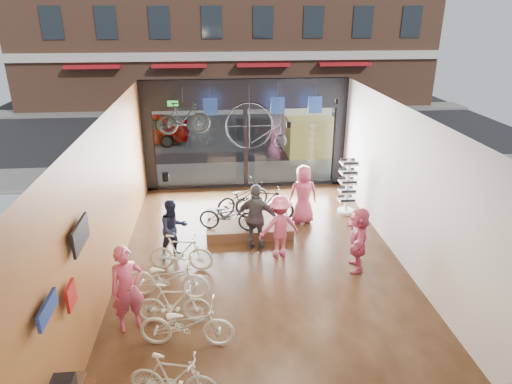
{
  "coord_description": "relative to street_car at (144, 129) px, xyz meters",
  "views": [
    {
      "loc": [
        -1.07,
        -9.33,
        5.96
      ],
      "look_at": [
        -0.06,
        1.4,
        1.61
      ],
      "focal_mm": 32.0,
      "sensor_mm": 36.0,
      "label": 1
    }
  ],
  "objects": [
    {
      "name": "ground_plane",
      "position": [
        4.37,
        -12.0,
        -0.73
      ],
      "size": [
        7.0,
        12.0,
        0.04
      ],
      "primitive_type": "cube",
      "color": "black",
      "rests_on": "ground"
    },
    {
      "name": "ceiling",
      "position": [
        4.37,
        -12.0,
        3.11
      ],
      "size": [
        7.0,
        12.0,
        0.04
      ],
      "primitive_type": "cube",
      "color": "black",
      "rests_on": "ground"
    },
    {
      "name": "wall_left",
      "position": [
        0.85,
        -12.0,
        1.19
      ],
      "size": [
        0.04,
        12.0,
        3.8
      ],
      "primitive_type": "cube",
      "color": "#B46235",
      "rests_on": "ground"
    },
    {
      "name": "wall_right",
      "position": [
        7.89,
        -12.0,
        1.19
      ],
      "size": [
        0.04,
        12.0,
        3.8
      ],
      "primitive_type": "cube",
      "color": "beige",
      "rests_on": "ground"
    },
    {
      "name": "storefront",
      "position": [
        4.37,
        -6.0,
        1.19
      ],
      "size": [
        7.0,
        0.26,
        3.8
      ],
      "primitive_type": null,
      "color": "black",
      "rests_on": "ground"
    },
    {
      "name": "exit_sign",
      "position": [
        1.97,
        -6.12,
        2.34
      ],
      "size": [
        0.35,
        0.06,
        0.18
      ],
      "primitive_type": "cube",
      "color": "#198C26",
      "rests_on": "storefront"
    },
    {
      "name": "street_road",
      "position": [
        4.37,
        3.0,
        -0.72
      ],
      "size": [
        30.0,
        18.0,
        0.02
      ],
      "primitive_type": "cube",
      "color": "black",
      "rests_on": "ground"
    },
    {
      "name": "sidewalk_near",
      "position": [
        4.37,
        -4.8,
        -0.65
      ],
      "size": [
        30.0,
        2.4,
        0.12
      ],
      "primitive_type": "cube",
      "color": "slate",
      "rests_on": "ground"
    },
    {
      "name": "sidewalk_far",
      "position": [
        4.37,
        7.0,
        -0.65
      ],
      "size": [
        30.0,
        2.0,
        0.12
      ],
      "primitive_type": "cube",
      "color": "slate",
      "rests_on": "ground"
    },
    {
      "name": "street_car",
      "position": [
        0.0,
        0.0,
        0.0
      ],
      "size": [
        4.18,
        1.68,
        1.42
      ],
      "primitive_type": "imported",
      "rotation": [
        0.0,
        0.0,
        -1.57
      ],
      "color": "gray",
      "rests_on": "street_road"
    },
    {
      "name": "box_truck",
      "position": [
        7.35,
        -1.0,
        0.51
      ],
      "size": [
        2.06,
        6.18,
        2.43
      ],
      "primitive_type": null,
      "color": "silver",
      "rests_on": "street_road"
    },
    {
      "name": "floor_bike_1",
      "position": [
        2.51,
        -15.58,
        -0.26
      ],
      "size": [
        1.56,
        0.77,
        0.9
      ],
      "primitive_type": "imported",
      "rotation": [
        0.0,
        0.0,
        1.33
      ],
      "color": "beige",
      "rests_on": "ground_plane"
    },
    {
      "name": "floor_bike_2",
      "position": [
        2.66,
        -14.26,
        -0.24
      ],
      "size": [
        1.86,
        0.85,
        0.95
      ],
      "primitive_type": "imported",
      "rotation": [
        0.0,
        0.0,
        1.44
      ],
      "color": "beige",
      "rests_on": "ground_plane"
    },
    {
      "name": "floor_bike_3",
      "position": [
        2.36,
        -13.56,
        -0.26
      ],
      "size": [
        1.53,
        0.55,
        0.9
      ],
      "primitive_type": "imported",
      "rotation": [
        0.0,
        0.0,
        1.48
      ],
      "color": "beige",
      "rests_on": "ground_plane"
    },
    {
      "name": "floor_bike_4",
      "position": [
        2.17,
        -12.65,
        -0.23
      ],
      "size": [
        1.93,
        1.0,
        0.97
      ],
      "primitive_type": "imported",
      "rotation": [
        0.0,
        0.0,
        1.37
      ],
      "color": "beige",
      "rests_on": "ground_plane"
    },
    {
      "name": "floor_bike_5",
      "position": [
        2.39,
        -11.53,
        -0.24
      ],
      "size": [
        1.63,
        0.68,
        0.95
      ],
      "primitive_type": "imported",
      "rotation": [
        0.0,
        0.0,
        1.42
      ],
      "color": "beige",
      "rests_on": "ground_plane"
    },
    {
      "name": "display_platform",
      "position": [
        4.18,
        -9.42,
        -0.56
      ],
      "size": [
        2.4,
        1.8,
        0.3
      ],
      "primitive_type": "cube",
      "color": "#4D3021",
      "rests_on": "ground_plane"
    },
    {
      "name": "display_bike_left",
      "position": [
        3.6,
        -10.04,
        0.02
      ],
      "size": [
        1.71,
        0.9,
        0.85
      ],
      "primitive_type": "imported",
      "rotation": [
        0.0,
        0.0,
        1.36
      ],
      "color": "black",
      "rests_on": "display_platform"
    },
    {
      "name": "display_bike_mid",
      "position": [
        4.65,
        -9.51,
        0.1
      ],
      "size": [
        1.77,
        0.88,
        1.02
      ],
      "primitive_type": "imported",
      "rotation": [
        0.0,
        0.0,
        1.33
      ],
      "color": "black",
      "rests_on": "display_platform"
    },
    {
      "name": "display_bike_right",
      "position": [
        4.07,
        -8.91,
        0.06
      ],
      "size": [
        1.87,
        1.46,
        0.95
      ],
      "primitive_type": "imported",
      "rotation": [
        0.0,
        0.0,
        2.11
      ],
      "color": "black",
      "rests_on": "display_platform"
    },
    {
      "name": "customer_0",
      "position": [
        1.5,
        -13.62,
        0.19
      ],
      "size": [
        0.78,
        0.67,
        1.8
      ],
      "primitive_type": "imported",
      "rotation": [
        0.0,
        0.0,
        0.45
      ],
      "color": "#CC4C72",
      "rests_on": "ground_plane"
    },
    {
      "name": "customer_1",
      "position": [
        2.19,
        -10.89,
        0.08
      ],
      "size": [
        0.97,
        0.91,
        1.58
      ],
      "primitive_type": "imported",
      "rotation": [
        0.0,
        0.0,
        0.54
      ],
      "color": "#161C33",
      "rests_on": "ground_plane"
    },
    {
      "name": "customer_2",
      "position": [
        4.3,
        -10.7,
        0.2
      ],
      "size": [
        1.16,
        0.75,
        1.83
      ],
      "primitive_type": "imported",
      "rotation": [
        0.0,
        0.0,
        2.83
      ],
      "color": "#3F3F44",
      "rests_on": "ground_plane"
    },
    {
      "name": "customer_3",
      "position": [
        4.86,
        -11.06,
        0.12
      ],
      "size": [
        1.18,
        0.84,
        1.66
      ],
      "primitive_type": "imported",
      "rotation": [
        0.0,
        0.0,
        3.36
      ],
      "color": "#CC4C72",
      "rests_on": "ground_plane"
    },
    {
      "name": "customer_4",
      "position": [
        5.83,
        -9.16,
        0.18
      ],
      "size": [
        0.91,
        0.63,
        1.78
      ],
      "primitive_type": "imported",
      "rotation": [
        0.0,
        0.0,
        3.22
      ],
      "color": "#CC4C72",
      "rests_on": "ground_plane"
    },
    {
      "name": "customer_5",
      "position": [
        6.65,
        -11.87,
        0.1
      ],
      "size": [
        0.82,
        1.57,
        1.62
      ],
      "primitive_type": "imported",
      "rotation": [
        0.0,
        0.0,
        4.48
      ],
      "color": "#CC4C72",
      "rests_on": "ground_plane"
    },
    {
      "name": "sunglasses_rack",
      "position": [
        7.32,
        -8.6,
        0.16
      ],
      "size": [
        0.61,
        0.54,
        1.74
      ],
      "primitive_type": null,
      "rotation": [
        0.0,
        0.0,
        0.27
      ],
      "color": "white",
      "rests_on": "ground_plane"
    },
    {
      "name": "wall_merch",
      "position": [
        0.99,
        -15.5,
        0.59
      ],
      "size": [
        0.4,
        2.4,
        2.6
      ],
      "primitive_type": null,
      "color": "navy",
      "rests_on": "wall_left"
    },
    {
      "name": "penny_farthing",
      "position": [
        4.71,
        -7.4,
        1.79
      ],
      "size": [
        1.88,
        0.06,
        1.5
      ],
      "primitive_type": null,
      "color": "black",
      "rests_on": "ceiling"
    },
    {
      "name": "hung_bike",
      "position": [
        2.4,
        -7.8,
        2.21
      ],
      "size": [
        1.63,
        0.68,
        0.95
      ],
      "primitive_type": "imported",
      "rotation": [
        0.0,
        0.0,
        1.72
      ],
      "color": "black",
      "rests_on": "ceiling"
    },
    {
      "name": "jersey_left",
      "position": [
        3.2,
        -6.8,
        2.34
      ],
      "size": [
        0.45,
        0.03,
        0.55
      ],
      "primitive_type": "cube",
      "color": "#1E3F99",
      "rests_on": "ceiling"
    },
    {
      "name": "jersey_mid",
      "position": [
        5.36,
        -6.8,
        2.34
      ],
      "size": [
        0.45,
        0.03,
        0.55
      ],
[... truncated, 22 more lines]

